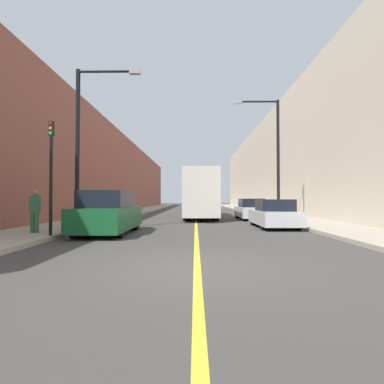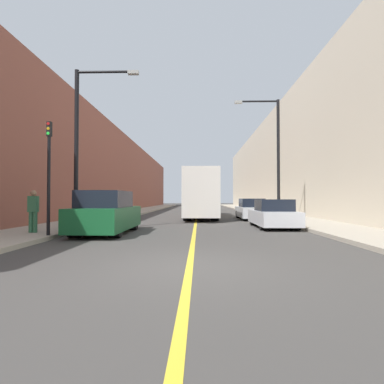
% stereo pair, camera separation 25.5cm
% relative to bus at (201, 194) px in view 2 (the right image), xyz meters
% --- Properties ---
extents(ground_plane, '(200.00, 200.00, 0.00)m').
position_rel_bus_xyz_m(ground_plane, '(-0.34, -17.45, -1.91)').
color(ground_plane, '#3F3D3A').
extents(sidewalk_left, '(3.24, 72.00, 0.16)m').
position_rel_bus_xyz_m(sidewalk_left, '(-7.18, 12.55, -1.83)').
color(sidewalk_left, '#A89E8C').
rests_on(sidewalk_left, ground).
extents(sidewalk_right, '(3.24, 72.00, 0.16)m').
position_rel_bus_xyz_m(sidewalk_right, '(6.51, 12.55, -1.83)').
color(sidewalk_right, '#A89E8C').
rests_on(sidewalk_right, ground).
extents(building_row_left, '(4.00, 72.00, 9.14)m').
position_rel_bus_xyz_m(building_row_left, '(-10.80, 12.55, 2.66)').
color(building_row_left, brown).
rests_on(building_row_left, ground).
extents(building_row_right, '(4.00, 72.00, 11.51)m').
position_rel_bus_xyz_m(building_row_right, '(10.13, 12.55, 3.85)').
color(building_row_right, beige).
rests_on(building_row_right, ground).
extents(road_center_line, '(0.16, 72.00, 0.01)m').
position_rel_bus_xyz_m(road_center_line, '(-0.34, 12.55, -1.90)').
color(road_center_line, gold).
rests_on(road_center_line, ground).
extents(bus, '(2.44, 10.87, 3.58)m').
position_rel_bus_xyz_m(bus, '(0.00, 0.00, 0.00)').
color(bus, silver).
rests_on(bus, ground).
extents(parked_suv_left, '(2.03, 4.80, 1.86)m').
position_rel_bus_xyz_m(parked_suv_left, '(-4.16, -11.11, -1.05)').
color(parked_suv_left, '#145128').
rests_on(parked_suv_left, ground).
extents(car_right_near, '(1.89, 4.29, 1.49)m').
position_rel_bus_xyz_m(car_right_near, '(3.76, -8.29, -1.24)').
color(car_right_near, silver).
rests_on(car_right_near, ground).
extents(car_right_mid, '(1.82, 4.48, 1.54)m').
position_rel_bus_xyz_m(car_right_mid, '(3.71, -1.97, -1.22)').
color(car_right_mid, silver).
rests_on(car_right_mid, ground).
extents(street_lamp_left, '(3.01, 0.24, 7.41)m').
position_rel_bus_xyz_m(street_lamp_left, '(-5.57, -10.30, 2.54)').
color(street_lamp_left, black).
rests_on(street_lamp_left, sidewalk_left).
extents(street_lamp_right, '(3.01, 0.24, 8.01)m').
position_rel_bus_xyz_m(street_lamp_right, '(4.92, -4.03, 2.85)').
color(street_lamp_right, black).
rests_on(street_lamp_right, sidewalk_right).
extents(traffic_light, '(0.16, 0.18, 4.26)m').
position_rel_bus_xyz_m(traffic_light, '(-5.76, -13.03, 0.57)').
color(traffic_light, black).
rests_on(traffic_light, sidewalk_left).
extents(pedestrian, '(0.38, 0.24, 1.71)m').
position_rel_bus_xyz_m(pedestrian, '(-6.83, -12.15, -0.86)').
color(pedestrian, '#336B47').
rests_on(pedestrian, sidewalk_left).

